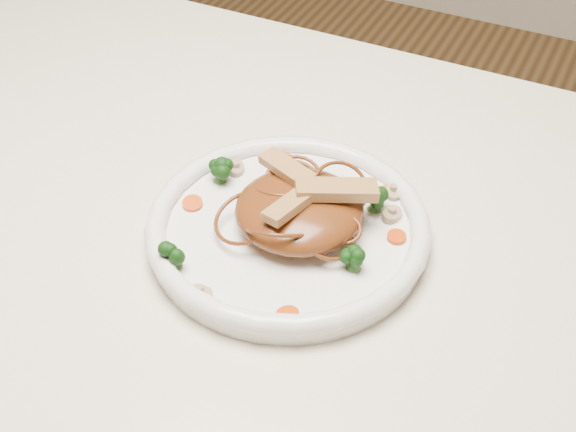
% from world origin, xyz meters
% --- Properties ---
extents(table, '(1.20, 0.80, 0.75)m').
position_xyz_m(table, '(0.00, 0.00, 0.65)').
color(table, beige).
rests_on(table, ground).
extents(plate, '(0.29, 0.29, 0.02)m').
position_xyz_m(plate, '(0.07, 0.01, 0.76)').
color(plate, white).
rests_on(plate, table).
extents(noodle_mound, '(0.13, 0.13, 0.04)m').
position_xyz_m(noodle_mound, '(0.08, 0.02, 0.78)').
color(noodle_mound, '#5A2C11').
rests_on(noodle_mound, plate).
extents(chicken_a, '(0.08, 0.06, 0.01)m').
position_xyz_m(chicken_a, '(0.11, 0.03, 0.81)').
color(chicken_a, tan).
rests_on(chicken_a, noodle_mound).
extents(chicken_b, '(0.07, 0.04, 0.01)m').
position_xyz_m(chicken_b, '(0.06, 0.04, 0.81)').
color(chicken_b, tan).
rests_on(chicken_b, noodle_mound).
extents(chicken_c, '(0.04, 0.07, 0.01)m').
position_xyz_m(chicken_c, '(0.08, -0.00, 0.81)').
color(chicken_c, tan).
rests_on(chicken_c, noodle_mound).
extents(broccoli_0, '(0.03, 0.03, 0.03)m').
position_xyz_m(broccoli_0, '(0.14, 0.07, 0.78)').
color(broccoli_0, '#0C340A').
rests_on(broccoli_0, plate).
extents(broccoli_1, '(0.03, 0.03, 0.03)m').
position_xyz_m(broccoli_1, '(-0.02, 0.04, 0.78)').
color(broccoli_1, '#0C340A').
rests_on(broccoli_1, plate).
extents(broccoli_2, '(0.03, 0.03, 0.03)m').
position_xyz_m(broccoli_2, '(0.00, -0.08, 0.78)').
color(broccoli_2, '#0C340A').
rests_on(broccoli_2, plate).
extents(broccoli_3, '(0.03, 0.03, 0.03)m').
position_xyz_m(broccoli_3, '(0.15, -0.01, 0.78)').
color(broccoli_3, '#0C340A').
rests_on(broccoli_3, plate).
extents(carrot_0, '(0.02, 0.02, 0.00)m').
position_xyz_m(carrot_0, '(0.14, 0.10, 0.77)').
color(carrot_0, '#D64A07').
rests_on(carrot_0, plate).
extents(carrot_1, '(0.03, 0.03, 0.00)m').
position_xyz_m(carrot_1, '(-0.03, -0.01, 0.77)').
color(carrot_1, '#D64A07').
rests_on(carrot_1, plate).
extents(carrot_2, '(0.02, 0.02, 0.00)m').
position_xyz_m(carrot_2, '(0.17, 0.04, 0.77)').
color(carrot_2, '#D64A07').
rests_on(carrot_2, plate).
extents(carrot_3, '(0.02, 0.02, 0.00)m').
position_xyz_m(carrot_3, '(0.02, 0.10, 0.77)').
color(carrot_3, '#D64A07').
rests_on(carrot_3, plate).
extents(carrot_4, '(0.02, 0.02, 0.00)m').
position_xyz_m(carrot_4, '(0.12, -0.09, 0.77)').
color(carrot_4, '#D64A07').
rests_on(carrot_4, plate).
extents(mushroom_0, '(0.03, 0.03, 0.01)m').
position_xyz_m(mushroom_0, '(0.04, -0.10, 0.77)').
color(mushroom_0, tan).
rests_on(mushroom_0, plate).
extents(mushroom_1, '(0.03, 0.03, 0.01)m').
position_xyz_m(mushroom_1, '(0.16, 0.07, 0.77)').
color(mushroom_1, tan).
rests_on(mushroom_1, plate).
extents(mushroom_2, '(0.03, 0.03, 0.01)m').
position_xyz_m(mushroom_2, '(-0.01, 0.06, 0.77)').
color(mushroom_2, tan).
rests_on(mushroom_2, plate).
extents(mushroom_3, '(0.03, 0.03, 0.01)m').
position_xyz_m(mushroom_3, '(0.15, 0.10, 0.77)').
color(mushroom_3, tan).
rests_on(mushroom_3, plate).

